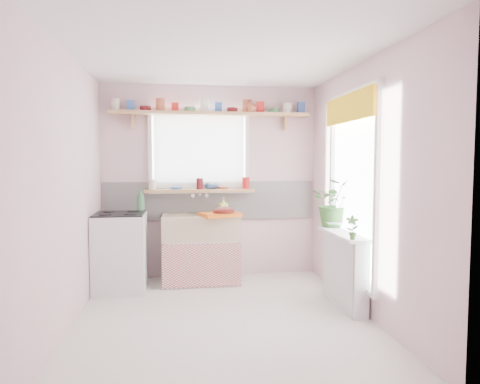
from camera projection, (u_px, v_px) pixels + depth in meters
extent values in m
plane|color=silver|center=(223.00, 318.00, 4.14)|extent=(3.20, 3.20, 0.00)
plane|color=white|center=(223.00, 55.00, 3.96)|extent=(3.20, 3.20, 0.00)
plane|color=silver|center=(211.00, 182.00, 5.63)|extent=(2.80, 0.00, 2.80)
plane|color=silver|center=(251.00, 207.00, 2.47)|extent=(2.80, 0.00, 2.80)
plane|color=silver|center=(69.00, 191.00, 3.85)|extent=(0.00, 3.20, 3.20)
plane|color=silver|center=(363.00, 188.00, 4.24)|extent=(0.00, 3.20, 3.20)
cube|color=white|center=(211.00, 201.00, 5.63)|extent=(2.74, 0.03, 0.50)
cube|color=pink|center=(211.00, 216.00, 5.64)|extent=(2.74, 0.02, 0.12)
cube|color=white|center=(199.00, 151.00, 5.57)|extent=(1.20, 0.01, 1.00)
cube|color=white|center=(199.00, 151.00, 5.51)|extent=(1.15, 0.02, 0.95)
cube|color=white|center=(355.00, 187.00, 4.44)|extent=(0.01, 1.10, 1.90)
cube|color=yellow|center=(348.00, 108.00, 4.37)|extent=(0.03, 1.20, 0.28)
cube|color=white|center=(201.00, 260.00, 5.38)|extent=(0.85, 0.55, 0.55)
cube|color=#C33C39|center=(202.00, 265.00, 5.10)|extent=(0.95, 0.02, 0.53)
cube|color=beige|center=(201.00, 227.00, 5.35)|extent=(0.95, 0.55, 0.30)
cylinder|color=silver|center=(200.00, 193.00, 5.57)|extent=(0.03, 0.22, 0.03)
cube|color=white|center=(120.00, 253.00, 4.99)|extent=(0.58, 0.58, 0.90)
cube|color=black|center=(120.00, 214.00, 4.95)|extent=(0.56, 0.56, 0.02)
cylinder|color=black|center=(105.00, 214.00, 4.80)|extent=(0.14, 0.14, 0.01)
cylinder|color=black|center=(131.00, 214.00, 4.84)|extent=(0.14, 0.14, 0.01)
cylinder|color=black|center=(109.00, 212.00, 5.07)|extent=(0.14, 0.14, 0.01)
cylinder|color=black|center=(133.00, 211.00, 5.11)|extent=(0.14, 0.14, 0.01)
cube|color=white|center=(344.00, 270.00, 4.49)|extent=(0.15, 0.90, 0.75)
cube|color=white|center=(342.00, 234.00, 4.46)|extent=(0.22, 0.95, 0.03)
cube|color=tan|center=(200.00, 191.00, 5.50)|extent=(1.40, 0.22, 0.04)
cube|color=tan|center=(211.00, 114.00, 5.44)|extent=(2.52, 0.24, 0.04)
cylinder|color=silver|center=(116.00, 106.00, 5.27)|extent=(0.11, 0.11, 0.12)
cylinder|color=#3359A5|center=(131.00, 106.00, 5.29)|extent=(0.11, 0.11, 0.12)
cylinder|color=#590F14|center=(146.00, 109.00, 5.32)|extent=(0.11, 0.11, 0.06)
cylinder|color=#A55133|center=(160.00, 107.00, 5.34)|extent=(0.11, 0.11, 0.12)
cylinder|color=red|center=(175.00, 107.00, 5.37)|extent=(0.11, 0.11, 0.12)
cylinder|color=#3F7F4C|center=(190.00, 109.00, 5.40)|extent=(0.11, 0.11, 0.06)
cylinder|color=silver|center=(204.00, 107.00, 5.42)|extent=(0.11, 0.11, 0.12)
cylinder|color=#3359A5|center=(218.00, 108.00, 5.44)|extent=(0.11, 0.11, 0.12)
cylinder|color=#590F14|center=(232.00, 110.00, 5.47)|extent=(0.11, 0.11, 0.06)
cylinder|color=#A55133|center=(246.00, 108.00, 5.50)|extent=(0.11, 0.11, 0.12)
cylinder|color=red|center=(260.00, 108.00, 5.52)|extent=(0.11, 0.11, 0.12)
cylinder|color=#3F7F4C|center=(274.00, 111.00, 5.55)|extent=(0.11, 0.11, 0.06)
cylinder|color=silver|center=(288.00, 109.00, 5.57)|extent=(0.11, 0.11, 0.12)
cylinder|color=#3359A5|center=(301.00, 109.00, 5.60)|extent=(0.11, 0.11, 0.12)
cylinder|color=silver|center=(151.00, 185.00, 5.40)|extent=(0.11, 0.11, 0.12)
cylinder|color=#3359A5|center=(175.00, 185.00, 5.45)|extent=(0.11, 0.11, 0.12)
cylinder|color=#590F14|center=(200.00, 187.00, 5.49)|extent=(0.11, 0.11, 0.06)
cylinder|color=#A55133|center=(224.00, 184.00, 5.53)|extent=(0.11, 0.11, 0.12)
cylinder|color=red|center=(247.00, 184.00, 5.58)|extent=(0.11, 0.11, 0.12)
cube|color=orange|center=(220.00, 215.00, 5.17)|extent=(0.53, 0.45, 0.04)
ellipsoid|color=#59120F|center=(224.00, 211.00, 5.17)|extent=(0.26, 0.26, 0.12)
imported|color=#366629|center=(334.00, 203.00, 4.84)|extent=(0.61, 0.57, 0.54)
imported|color=silver|center=(334.00, 224.00, 4.86)|extent=(0.29, 0.29, 0.07)
imported|color=#366428|center=(352.00, 227.00, 4.04)|extent=(0.14, 0.11, 0.23)
imported|color=#E4F56D|center=(223.00, 206.00, 5.37)|extent=(0.11, 0.12, 0.21)
imported|color=beige|center=(209.00, 185.00, 5.57)|extent=(0.13, 0.13, 0.09)
imported|color=#3865B6|center=(211.00, 186.00, 5.57)|extent=(0.20, 0.20, 0.06)
imported|color=#9E4E30|center=(251.00, 106.00, 5.44)|extent=(0.19, 0.19, 0.16)
imported|color=#3D7A4E|center=(141.00, 200.00, 5.19)|extent=(0.11, 0.11, 0.27)
sphere|color=orange|center=(334.00, 219.00, 4.85)|extent=(0.08, 0.08, 0.08)
sphere|color=orange|center=(338.00, 218.00, 4.89)|extent=(0.08, 0.08, 0.08)
sphere|color=orange|center=(329.00, 218.00, 4.87)|extent=(0.08, 0.08, 0.08)
cylinder|color=yellow|center=(337.00, 218.00, 4.81)|extent=(0.18, 0.04, 0.10)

